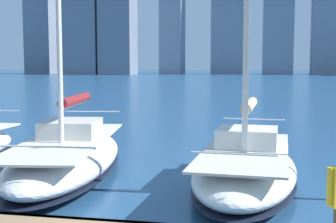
# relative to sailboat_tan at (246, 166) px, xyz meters

# --- Properties ---
(city_skyline) EXTENTS (171.66, 25.18, 51.18)m
(city_skyline) POSITION_rel_sailboat_tan_xyz_m (10.81, -155.00, 18.20)
(city_skyline) COLOR gray
(city_skyline) RESTS_ON ground
(sailboat_tan) EXTENTS (3.21, 7.41, 11.35)m
(sailboat_tan) POSITION_rel_sailboat_tan_xyz_m (0.00, 0.00, 0.00)
(sailboat_tan) COLOR white
(sailboat_tan) RESTS_ON ground
(sailboat_maroon) EXTENTS (4.22, 9.14, 10.47)m
(sailboat_maroon) POSITION_rel_sailboat_tan_xyz_m (5.65, -0.53, -0.01)
(sailboat_maroon) COLOR white
(sailboat_maroon) RESTS_ON ground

